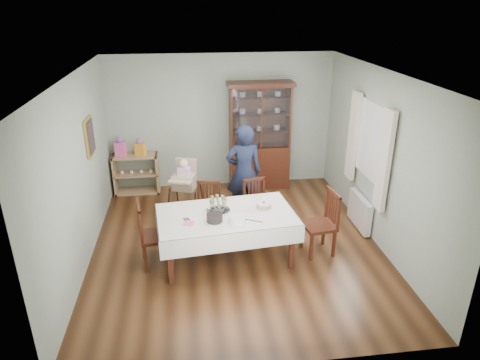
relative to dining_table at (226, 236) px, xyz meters
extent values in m
plane|color=#593319|center=(0.19, 0.38, -0.38)|extent=(5.00, 5.00, 0.00)
plane|color=#9EAA99|center=(0.19, 2.88, 0.97)|extent=(4.50, 0.00, 4.50)
plane|color=#9EAA99|center=(-2.06, 0.38, 0.97)|extent=(0.00, 5.00, 5.00)
plane|color=#9EAA99|center=(2.44, 0.38, 0.97)|extent=(0.00, 5.00, 5.00)
plane|color=white|center=(0.19, 0.38, 2.32)|extent=(5.00, 5.00, 0.00)
cube|color=#441B11|center=(0.00, 0.00, 0.34)|extent=(1.99, 1.23, 0.06)
cube|color=silver|center=(0.00, 0.00, 0.37)|extent=(2.10, 1.34, 0.01)
cube|color=#441B11|center=(0.94, 2.64, 0.07)|extent=(1.20, 0.45, 0.90)
cube|color=white|center=(0.94, 2.45, 1.12)|extent=(1.12, 0.01, 1.16)
cube|color=#441B11|center=(0.94, 2.64, 1.76)|extent=(1.30, 0.48, 0.07)
cube|color=tan|center=(-1.56, 2.66, -0.36)|extent=(0.90, 0.38, 0.04)
cube|color=tan|center=(-1.56, 2.66, 0.02)|extent=(0.90, 0.38, 0.03)
cube|color=tan|center=(-1.56, 2.66, 0.40)|extent=(0.90, 0.38, 0.04)
cube|color=tan|center=(-1.98, 2.66, 0.02)|extent=(0.04, 0.38, 0.80)
cube|color=tan|center=(-1.14, 2.66, 0.02)|extent=(0.04, 0.38, 0.80)
cube|color=gold|center=(-2.03, 1.18, 1.27)|extent=(0.04, 0.48, 0.58)
cube|color=white|center=(2.41, 0.68, 1.17)|extent=(0.04, 1.02, 1.22)
cube|color=silver|center=(2.35, 0.06, 1.07)|extent=(0.07, 0.30, 1.55)
cube|color=silver|center=(2.35, 1.30, 1.07)|extent=(0.07, 0.30, 1.55)
cube|color=white|center=(2.35, 0.68, -0.08)|extent=(0.10, 0.80, 0.55)
cube|color=#441B11|center=(-0.24, 0.73, 0.03)|extent=(0.48, 0.48, 0.05)
cube|color=#441B11|center=(-0.20, 0.91, 0.28)|extent=(0.39, 0.11, 0.48)
cube|color=#441B11|center=(0.60, 0.77, 0.03)|extent=(0.47, 0.47, 0.05)
cube|color=#441B11|center=(0.56, 0.95, 0.27)|extent=(0.38, 0.11, 0.47)
cube|color=#441B11|center=(-1.03, 0.00, 0.08)|extent=(0.52, 0.52, 0.05)
cube|color=#441B11|center=(-1.23, -0.03, 0.36)|extent=(0.11, 0.43, 0.54)
cube|color=#441B11|center=(1.41, 0.01, 0.08)|extent=(0.51, 0.51, 0.05)
cube|color=#441B11|center=(1.62, 0.03, 0.36)|extent=(0.10, 0.43, 0.54)
imported|color=black|center=(0.44, 1.33, 0.47)|extent=(0.63, 0.43, 1.71)
cube|color=tan|center=(-0.59, 1.38, 0.33)|extent=(0.46, 0.43, 0.26)
cube|color=tan|center=(-0.59, 1.38, 0.55)|extent=(0.37, 0.18, 0.31)
cube|color=tan|center=(-0.59, 1.38, 0.42)|extent=(0.43, 0.29, 0.03)
cube|color=silver|center=(-0.59, 1.38, 0.51)|extent=(0.23, 0.21, 0.20)
sphere|color=beige|center=(-0.59, 1.38, 0.66)|extent=(0.16, 0.16, 0.16)
cylinder|color=silver|center=(-0.11, 0.10, 0.38)|extent=(0.35, 0.35, 0.01)
torus|color=silver|center=(-0.11, 0.10, 0.39)|extent=(0.36, 0.36, 0.01)
cylinder|color=white|center=(0.57, 0.10, 0.38)|extent=(0.26, 0.26, 0.01)
cylinder|color=brown|center=(0.57, 0.10, 0.43)|extent=(0.22, 0.22, 0.08)
cylinder|color=silver|center=(0.57, 0.10, 0.47)|extent=(0.22, 0.22, 0.01)
cylinder|color=#F24C4C|center=(0.57, 0.10, 0.51)|extent=(0.01, 0.01, 0.06)
sphere|color=yellow|center=(0.57, 0.10, 0.54)|extent=(0.02, 0.02, 0.02)
cylinder|color=black|center=(-0.18, -0.19, 0.43)|extent=(0.24, 0.24, 0.11)
cylinder|color=white|center=(0.13, -0.28, 0.42)|extent=(0.29, 0.29, 0.10)
cube|color=#F259A0|center=(-0.54, -0.23, 0.38)|extent=(0.16, 0.16, 0.02)
cube|color=silver|center=(0.36, -0.27, 0.38)|extent=(0.25, 0.14, 0.01)
cube|color=#F259A0|center=(-1.81, 2.64, 0.55)|extent=(0.22, 0.17, 0.28)
sphere|color=#E533B2|center=(-1.81, 2.64, 0.74)|extent=(0.11, 0.11, 0.11)
cube|color=orange|center=(-1.43, 2.64, 0.54)|extent=(0.22, 0.19, 0.24)
sphere|color=#E533B2|center=(-1.43, 2.64, 0.71)|extent=(0.11, 0.11, 0.11)
camera|label=1|loc=(-0.51, -5.51, 3.27)|focal=32.00mm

